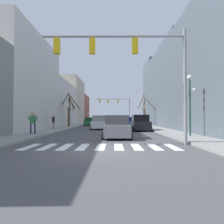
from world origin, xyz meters
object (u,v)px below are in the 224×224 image
object	(u,v)px
car_parked_left_near	(100,122)
street_tree_right_far	(69,110)
pedestrian_waiting_at_curb	(33,121)
street_lamp_right_corner	(190,93)
traffic_signal_far	(117,104)
car_driving_toward_lane	(130,122)
street_tree_right_near	(145,111)
car_parked_right_mid	(99,123)
car_parked_left_mid	(90,122)
traffic_signal_near	(131,58)
car_parked_left_far	(117,127)
car_parked_right_far	(140,123)
pedestrian_on_right_sidewalk	(53,121)

from	to	relation	value
car_parked_left_near	street_tree_right_far	xyz separation A→B (m)	(-4.66, -1.17, 1.83)
pedestrian_waiting_at_curb	street_lamp_right_corner	bearing A→B (deg)	-28.28
traffic_signal_far	car_driving_toward_lane	xyz separation A→B (m)	(2.07, -15.35, -4.10)
car_driving_toward_lane	pedestrian_waiting_at_curb	size ratio (longest dim) A/B	2.70
street_tree_right_near	car_parked_right_mid	bearing A→B (deg)	-134.71
pedestrian_waiting_at_curb	street_tree_right_near	bearing A→B (deg)	36.18
car_parked_right_mid	street_tree_right_near	world-z (taller)	street_tree_right_near
car_parked_right_mid	car_parked_left_near	distance (m)	6.37
street_lamp_right_corner	pedestrian_waiting_at_curb	bearing A→B (deg)	171.43
car_parked_right_mid	street_lamp_right_corner	bearing A→B (deg)	31.55
car_driving_toward_lane	car_parked_left_mid	distance (m)	7.72
traffic_signal_near	car_driving_toward_lane	distance (m)	26.38
car_parked_left_near	street_tree_right_far	size ratio (longest dim) A/B	0.87
car_driving_toward_lane	car_parked_left_far	distance (m)	22.16
car_parked_left_near	car_parked_left_mid	bearing A→B (deg)	-159.75
car_parked_right_mid	car_parked_right_far	xyz separation A→B (m)	(4.80, -3.42, 0.02)
pedestrian_on_right_sidewalk	street_tree_right_far	xyz separation A→B (m)	(0.25, 7.89, 1.52)
street_tree_right_near	traffic_signal_near	bearing A→B (deg)	-99.93
street_tree_right_far	street_tree_right_near	size ratio (longest dim) A/B	0.99
street_lamp_right_corner	car_parked_left_near	distance (m)	20.03
pedestrian_waiting_at_curb	car_parked_right_mid	bearing A→B (deg)	45.26
car_parked_left_mid	car_parked_left_near	world-z (taller)	car_parked_left_near
car_parked_left_mid	pedestrian_waiting_at_curb	size ratio (longest dim) A/B	2.71
car_parked_left_mid	street_tree_right_far	bearing A→B (deg)	162.24
pedestrian_on_right_sidewalk	street_tree_right_near	world-z (taller)	street_tree_right_near
car_driving_toward_lane	car_parked_left_mid	bearing A→B (deg)	70.70
car_parked_left_mid	street_tree_right_far	xyz separation A→B (m)	(-2.37, -7.38, 1.93)
traffic_signal_near	traffic_signal_far	xyz separation A→B (m)	(-0.10, 41.35, 0.07)
car_parked_right_mid	car_parked_left_mid	world-z (taller)	car_parked_right_mid
car_parked_left_far	street_tree_right_near	bearing A→B (deg)	-14.13
car_parked_right_far	street_tree_right_near	bearing A→B (deg)	-10.92
pedestrian_on_right_sidewalk	pedestrian_waiting_at_curb	distance (m)	7.49
street_lamp_right_corner	street_tree_right_far	world-z (taller)	street_tree_right_far
car_parked_left_mid	street_tree_right_near	xyz separation A→B (m)	(9.31, -5.73, 1.74)
car_parked_right_far	car_parked_left_near	distance (m)	11.00
traffic_signal_near	street_tree_right_near	distance (m)	23.28
car_driving_toward_lane	car_parked_left_near	size ratio (longest dim) A/B	1.08
car_parked_right_far	street_tree_right_near	size ratio (longest dim) A/B	0.87
traffic_signal_far	car_parked_right_mid	world-z (taller)	traffic_signal_far
car_parked_right_far	pedestrian_waiting_at_curb	distance (m)	11.71
pedestrian_on_right_sidewalk	street_tree_right_near	bearing A→B (deg)	-52.36
car_parked_left_near	street_tree_right_far	world-z (taller)	street_tree_right_far
traffic_signal_near	pedestrian_on_right_sidewalk	world-z (taller)	traffic_signal_near
car_parked_left_mid	car_parked_left_far	bearing A→B (deg)	-169.44
traffic_signal_near	street_tree_right_far	xyz separation A→B (m)	(-7.68, 21.16, -2.11)
traffic_signal_near	traffic_signal_far	world-z (taller)	traffic_signal_far
car_parked_left_mid	pedestrian_on_right_sidewalk	xyz separation A→B (m)	(-2.62, -15.28, 0.41)
car_driving_toward_lane	car_parked_right_mid	bearing A→B (deg)	154.61
traffic_signal_near	car_parked_left_far	distance (m)	5.70
pedestrian_on_right_sidewalk	street_tree_right_near	xyz separation A→B (m)	(11.93, 9.55, 1.33)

